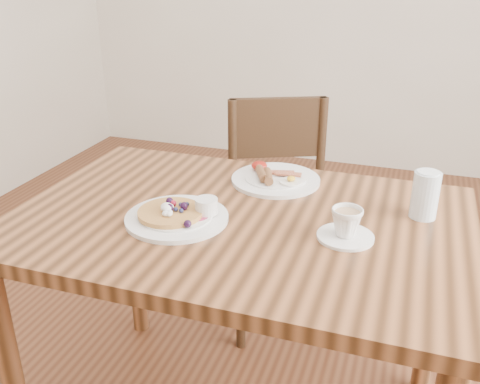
{
  "coord_description": "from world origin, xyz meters",
  "views": [
    {
      "loc": [
        0.41,
        -1.2,
        1.38
      ],
      "look_at": [
        0.0,
        0.0,
        0.82
      ],
      "focal_mm": 40.0,
      "sensor_mm": 36.0,
      "label": 1
    }
  ],
  "objects_px": {
    "teacup_saucer": "(346,226)",
    "water_glass": "(425,195)",
    "breakfast_plate": "(274,178)",
    "pancake_plate": "(178,215)",
    "dining_table": "(240,248)",
    "chair_far": "(281,203)"
  },
  "relations": [
    {
      "from": "chair_far",
      "to": "breakfast_plate",
      "type": "xyz_separation_m",
      "value": [
        0.07,
        -0.39,
        0.27
      ]
    },
    {
      "from": "teacup_saucer",
      "to": "water_glass",
      "type": "distance_m",
      "value": 0.26
    },
    {
      "from": "water_glass",
      "to": "breakfast_plate",
      "type": "bearing_deg",
      "value": 166.19
    },
    {
      "from": "dining_table",
      "to": "breakfast_plate",
      "type": "bearing_deg",
      "value": 84.96
    },
    {
      "from": "pancake_plate",
      "to": "water_glass",
      "type": "xyz_separation_m",
      "value": [
        0.6,
        0.22,
        0.05
      ]
    },
    {
      "from": "teacup_saucer",
      "to": "breakfast_plate",
      "type": "bearing_deg",
      "value": 131.86
    },
    {
      "from": "pancake_plate",
      "to": "teacup_saucer",
      "type": "xyz_separation_m",
      "value": [
        0.43,
        0.04,
        0.02
      ]
    },
    {
      "from": "chair_far",
      "to": "breakfast_plate",
      "type": "distance_m",
      "value": 0.48
    },
    {
      "from": "breakfast_plate",
      "to": "water_glass",
      "type": "relative_size",
      "value": 2.15
    },
    {
      "from": "breakfast_plate",
      "to": "water_glass",
      "type": "distance_m",
      "value": 0.45
    },
    {
      "from": "dining_table",
      "to": "breakfast_plate",
      "type": "relative_size",
      "value": 4.44
    },
    {
      "from": "teacup_saucer",
      "to": "chair_far",
      "type": "bearing_deg",
      "value": 116.12
    },
    {
      "from": "pancake_plate",
      "to": "breakfast_plate",
      "type": "height_order",
      "value": "pancake_plate"
    },
    {
      "from": "pancake_plate",
      "to": "breakfast_plate",
      "type": "distance_m",
      "value": 0.37
    },
    {
      "from": "dining_table",
      "to": "chair_far",
      "type": "height_order",
      "value": "chair_far"
    },
    {
      "from": "dining_table",
      "to": "chair_far",
      "type": "relative_size",
      "value": 1.36
    },
    {
      "from": "dining_table",
      "to": "water_glass",
      "type": "relative_size",
      "value": 9.54
    },
    {
      "from": "chair_far",
      "to": "breakfast_plate",
      "type": "bearing_deg",
      "value": 76.6
    },
    {
      "from": "breakfast_plate",
      "to": "water_glass",
      "type": "bearing_deg",
      "value": -13.81
    },
    {
      "from": "teacup_saucer",
      "to": "water_glass",
      "type": "xyz_separation_m",
      "value": [
        0.18,
        0.18,
        0.03
      ]
    },
    {
      "from": "breakfast_plate",
      "to": "teacup_saucer",
      "type": "bearing_deg",
      "value": -48.14
    },
    {
      "from": "chair_far",
      "to": "pancake_plate",
      "type": "height_order",
      "value": "chair_far"
    }
  ]
}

